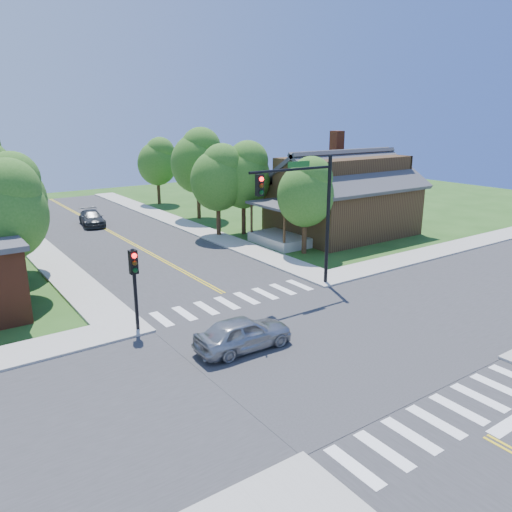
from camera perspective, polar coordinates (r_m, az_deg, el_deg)
ground at (r=21.30m, az=7.02°, el=-10.10°), size 100.00×100.00×0.00m
road_ns at (r=21.29m, az=7.02°, el=-10.05°), size 10.00×90.00×0.04m
road_ew at (r=21.28m, az=7.02°, el=-10.04°), size 90.00×10.00×0.04m
intersection_patch at (r=21.30m, az=7.02°, el=-10.10°), size 10.20×10.20×0.06m
sidewalk_ne at (r=42.53m, az=8.74°, el=3.23°), size 40.00×40.00×0.14m
crosswalk_north at (r=25.80m, az=-2.22°, el=-5.10°), size 8.85×2.00×0.01m
crosswalk_south at (r=17.79m, az=21.02°, el=-16.62°), size 8.85×2.00×0.01m
centerline at (r=21.28m, az=7.02°, el=-9.99°), size 0.30×90.00×0.01m
signal_mast_ne at (r=26.31m, az=5.62°, el=6.12°), size 5.30×0.42×7.20m
signal_pole_nw at (r=22.03m, az=-13.73°, el=-2.09°), size 0.34×0.42×3.80m
house_ne at (r=40.33m, az=9.75°, el=7.20°), size 13.05×8.80×7.11m
tree_e_a at (r=33.81m, az=5.85°, el=7.44°), size 3.90×3.71×6.64m
tree_e_b at (r=39.33m, az=-1.31°, el=9.41°), size 4.33×4.12×7.37m
tree_e_c at (r=45.73m, az=-6.60°, el=10.92°), size 4.82×4.58×8.20m
tree_e_d at (r=54.11m, az=-11.14°, el=10.66°), size 4.12×3.91×7.00m
tree_w_a at (r=28.01m, az=-26.74°, el=4.91°), size 4.28×4.06×7.27m
tree_house at (r=38.63m, az=-4.26°, el=9.08°), size 4.23×4.02×7.19m
tree_bldg at (r=32.58m, az=-26.35°, el=6.30°), size 4.28×4.07×7.28m
car_silver at (r=20.49m, az=-1.46°, el=-8.90°), size 1.85×4.19×1.40m
car_dgrey at (r=45.17m, az=-18.24°, el=4.08°), size 3.04×4.87×1.26m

